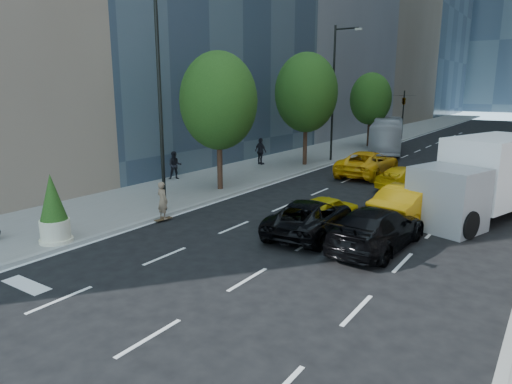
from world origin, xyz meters
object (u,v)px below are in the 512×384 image
Objects in this scene: black_sedan_lincoln at (310,217)px; box_truck at (483,178)px; black_sedan_mercedes at (377,228)px; city_bus at (387,135)px; planter_shrub at (53,210)px; skateboarder at (163,203)px.

box_truck is (5.21, 6.32, 1.11)m from black_sedan_lincoln.
black_sedan_lincoln is 0.96× the size of black_sedan_mercedes.
city_bus is 31.63m from planter_shrub.
planter_shrub is (-7.10, -6.45, 0.66)m from black_sedan_lincoln.
planter_shrub reaches higher than black_sedan_mercedes.
black_sedan_lincoln is 1.98× the size of planter_shrub.
city_bus is at bearing 137.75° from box_truck.
city_bus is 21.55m from box_truck.
black_sedan_mercedes is at bearing 170.65° from black_sedan_lincoln.
city_bus is at bearing 86.74° from planter_shrub.
black_sedan_mercedes is at bearing -92.17° from box_truck.
planter_shrub is (-1.00, -4.45, 0.54)m from skateboarder.
black_sedan_lincoln is at bearing -94.51° from city_bus.
black_sedan_lincoln is 25.69m from city_bus.
box_truck is 17.74m from planter_shrub.
skateboarder reaches higher than black_sedan_lincoln.
city_bus reaches higher than planter_shrub.
black_sedan_mercedes is 2.06× the size of planter_shrub.
box_truck is at bearing -136.06° from skateboarder.
skateboarder is at bearing 11.81° from black_sedan_lincoln.
skateboarder is 0.33× the size of black_sedan_lincoln.
box_truck is (2.45, 6.46, 1.05)m from black_sedan_mercedes.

